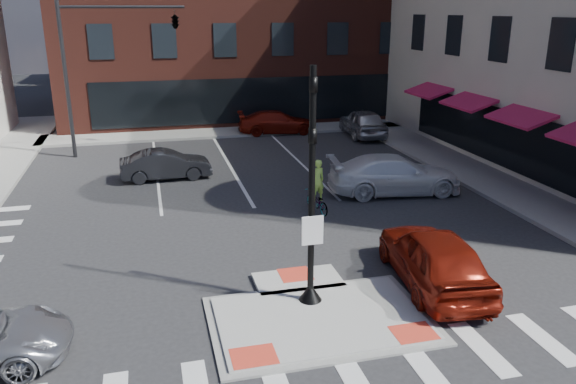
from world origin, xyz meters
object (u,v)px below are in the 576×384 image
object	(u,v)px
bg_car_dark	(166,165)
bg_car_silver	(363,123)
red_sedan	(434,257)
white_pickup	(395,174)
cyclist	(317,195)
bg_car_red	(277,122)

from	to	relation	value
bg_car_dark	bg_car_silver	size ratio (longest dim) A/B	0.83
red_sedan	white_pickup	bearing A→B (deg)	-100.36
red_sedan	cyclist	xyz separation A→B (m)	(-1.39, 6.39, -0.14)
white_pickup	cyclist	distance (m)	4.06
bg_car_silver	bg_car_red	distance (m)	5.22
white_pickup	bg_car_red	world-z (taller)	white_pickup
red_sedan	white_pickup	world-z (taller)	red_sedan
red_sedan	bg_car_red	distance (m)	20.49
white_pickup	bg_car_red	size ratio (longest dim) A/B	1.15
red_sedan	bg_car_silver	bearing A→B (deg)	-98.97
bg_car_dark	bg_car_silver	distance (m)	13.42
bg_car_silver	bg_car_red	world-z (taller)	bg_car_silver
red_sedan	bg_car_red	world-z (taller)	red_sedan
red_sedan	bg_car_dark	bearing A→B (deg)	-54.61
white_pickup	bg_car_red	bearing A→B (deg)	15.62
bg_car_dark	bg_car_red	size ratio (longest dim) A/B	0.84
bg_car_red	bg_car_dark	bearing A→B (deg)	144.42
red_sedan	cyclist	world-z (taller)	cyclist
red_sedan	bg_car_silver	distance (m)	19.19
bg_car_dark	cyclist	bearing A→B (deg)	-139.83
bg_car_silver	bg_car_dark	bearing A→B (deg)	32.02
white_pickup	red_sedan	bearing A→B (deg)	169.43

